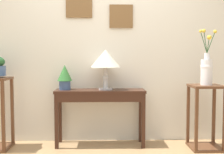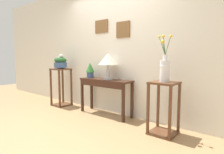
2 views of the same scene
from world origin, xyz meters
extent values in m
cube|color=silver|center=(0.00, 1.37, 1.40)|extent=(9.00, 0.10, 2.80)
cube|color=brown|center=(-0.32, 1.30, 1.80)|extent=(0.35, 0.02, 0.27)
cube|color=gray|center=(-0.32, 1.30, 1.80)|extent=(0.28, 0.01, 0.21)
cube|color=brown|center=(0.24, 1.30, 1.69)|extent=(0.31, 0.02, 0.31)
cube|color=tan|center=(0.24, 1.30, 1.69)|extent=(0.25, 0.01, 0.24)
cube|color=#381E14|center=(-0.04, 1.11, 0.71)|extent=(1.15, 0.34, 0.03)
cube|color=#381E14|center=(-0.04, 0.96, 0.64)|extent=(1.08, 0.03, 0.10)
cube|color=#381E14|center=(-0.58, 0.97, 0.35)|extent=(0.04, 0.04, 0.69)
cube|color=#381E14|center=(0.51, 0.97, 0.35)|extent=(0.04, 0.04, 0.69)
cube|color=#381E14|center=(-0.58, 1.25, 0.35)|extent=(0.04, 0.04, 0.69)
cube|color=#381E14|center=(0.51, 1.25, 0.35)|extent=(0.04, 0.04, 0.69)
cylinder|color=#B7B7BC|center=(0.03, 1.11, 0.74)|extent=(0.18, 0.18, 0.02)
cylinder|color=#B7B7BC|center=(0.03, 1.11, 0.82)|extent=(0.06, 0.06, 0.13)
sphere|color=#B7B7BC|center=(0.03, 1.11, 0.88)|extent=(0.08, 0.08, 0.08)
cylinder|color=#B7B7BC|center=(0.03, 1.11, 0.95)|extent=(0.05, 0.05, 0.13)
cone|color=beige|center=(0.03, 1.11, 1.13)|extent=(0.38, 0.38, 0.22)
cylinder|color=#3D5684|center=(-0.49, 1.13, 0.78)|extent=(0.15, 0.15, 0.12)
cone|color=#2D662D|center=(-0.49, 1.13, 0.94)|extent=(0.19, 0.19, 0.20)
cube|color=#56331E|center=(-1.18, 0.82, 0.45)|extent=(0.04, 0.03, 0.83)
cube|color=#56331E|center=(-1.18, 1.16, 0.45)|extent=(0.04, 0.04, 0.83)
cube|color=#56331E|center=(1.28, 0.93, 0.79)|extent=(0.38, 0.38, 0.03)
cube|color=#56331E|center=(1.28, 0.93, 0.01)|extent=(0.38, 0.38, 0.03)
cube|color=#56331E|center=(1.11, 0.76, 0.40)|extent=(0.04, 0.03, 0.74)
cube|color=#56331E|center=(1.11, 1.10, 0.40)|extent=(0.04, 0.04, 0.74)
cube|color=#56331E|center=(1.45, 1.10, 0.40)|extent=(0.04, 0.04, 0.74)
cylinder|color=silver|center=(1.28, 0.93, 0.96)|extent=(0.14, 0.14, 0.32)
sphere|color=silver|center=(1.28, 0.93, 1.03)|extent=(0.15, 0.15, 0.15)
cylinder|color=silver|center=(1.28, 0.93, 1.16)|extent=(0.06, 0.06, 0.08)
cylinder|color=#235128|center=(1.32, 0.92, 1.33)|extent=(0.10, 0.03, 0.26)
sphere|color=gold|center=(1.36, 0.91, 1.45)|extent=(0.04, 0.04, 0.04)
cylinder|color=#235128|center=(1.28, 0.89, 1.29)|extent=(0.01, 0.09, 0.19)
sphere|color=gold|center=(1.27, 0.85, 1.38)|extent=(0.06, 0.06, 0.06)
cylinder|color=#235128|center=(1.23, 0.92, 1.33)|extent=(0.10, 0.03, 0.27)
sphere|color=gold|center=(1.19, 0.91, 1.46)|extent=(0.04, 0.04, 0.04)
cylinder|color=#235128|center=(1.26, 0.94, 1.33)|extent=(0.05, 0.02, 0.27)
sphere|color=gold|center=(1.24, 0.94, 1.47)|extent=(0.05, 0.05, 0.05)
camera|label=1|loc=(0.01, -2.55, 1.13)|focal=45.85mm
camera|label=2|loc=(2.44, -1.71, 1.17)|focal=30.39mm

